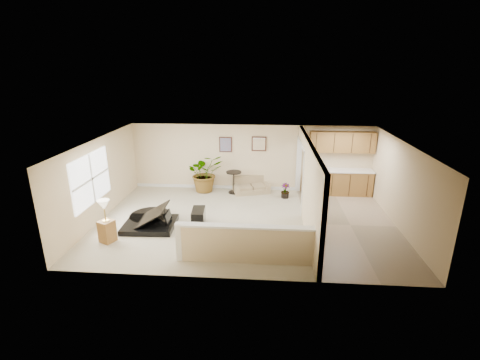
# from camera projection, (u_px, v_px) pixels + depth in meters

# --- Properties ---
(floor) EXTENTS (9.00, 9.00, 0.00)m
(floor) POSITION_uv_depth(u_px,v_px,m) (246.00, 222.00, 10.67)
(floor) COLOR tan
(floor) RESTS_ON ground
(back_wall) EXTENTS (9.00, 0.04, 2.50)m
(back_wall) POSITION_uv_depth(u_px,v_px,m) (251.00, 158.00, 13.11)
(back_wall) COLOR beige
(back_wall) RESTS_ON floor
(front_wall) EXTENTS (9.00, 0.04, 2.50)m
(front_wall) POSITION_uv_depth(u_px,v_px,m) (238.00, 229.00, 7.44)
(front_wall) COLOR beige
(front_wall) RESTS_ON floor
(left_wall) EXTENTS (0.04, 6.00, 2.50)m
(left_wall) POSITION_uv_depth(u_px,v_px,m) (99.00, 180.00, 10.60)
(left_wall) COLOR beige
(left_wall) RESTS_ON floor
(right_wall) EXTENTS (0.04, 6.00, 2.50)m
(right_wall) POSITION_uv_depth(u_px,v_px,m) (403.00, 187.00, 9.95)
(right_wall) COLOR beige
(right_wall) RESTS_ON floor
(ceiling) EXTENTS (9.00, 6.00, 0.04)m
(ceiling) POSITION_uv_depth(u_px,v_px,m) (246.00, 142.00, 9.88)
(ceiling) COLOR white
(ceiling) RESTS_ON back_wall
(kitchen_vinyl) EXTENTS (2.70, 6.00, 0.01)m
(kitchen_vinyl) POSITION_uv_depth(u_px,v_px,m) (350.00, 225.00, 10.44)
(kitchen_vinyl) COLOR gray
(kitchen_vinyl) RESTS_ON floor
(interior_partition) EXTENTS (0.18, 5.99, 2.50)m
(interior_partition) POSITION_uv_depth(u_px,v_px,m) (307.00, 183.00, 10.40)
(interior_partition) COLOR beige
(interior_partition) RESTS_ON floor
(pony_half_wall) EXTENTS (3.42, 0.22, 1.00)m
(pony_half_wall) POSITION_uv_depth(u_px,v_px,m) (244.00, 243.00, 8.32)
(pony_half_wall) COLOR beige
(pony_half_wall) RESTS_ON floor
(left_window) EXTENTS (0.05, 2.15, 1.45)m
(left_window) POSITION_uv_depth(u_px,v_px,m) (91.00, 179.00, 10.06)
(left_window) COLOR white
(left_window) RESTS_ON left_wall
(wall_art_left) EXTENTS (0.48, 0.04, 0.58)m
(wall_art_left) POSITION_uv_depth(u_px,v_px,m) (226.00, 145.00, 13.00)
(wall_art_left) COLOR #3D2016
(wall_art_left) RESTS_ON back_wall
(wall_mirror) EXTENTS (0.55, 0.04, 0.55)m
(wall_mirror) POSITION_uv_depth(u_px,v_px,m) (259.00, 144.00, 12.89)
(wall_mirror) COLOR #3D2016
(wall_mirror) RESTS_ON back_wall
(kitchen_cabinets) EXTENTS (2.36, 0.65, 2.33)m
(kitchen_cabinets) POSITION_uv_depth(u_px,v_px,m) (337.00, 171.00, 12.75)
(kitchen_cabinets) COLOR #926030
(kitchen_cabinets) RESTS_ON floor
(piano) EXTENTS (1.79, 1.85, 1.40)m
(piano) POSITION_uv_depth(u_px,v_px,m) (149.00, 207.00, 10.28)
(piano) COLOR black
(piano) RESTS_ON floor
(piano_bench) EXTENTS (0.43, 0.76, 0.48)m
(piano_bench) POSITION_uv_depth(u_px,v_px,m) (199.00, 217.00, 10.42)
(piano_bench) COLOR black
(piano_bench) RESTS_ON floor
(loveseat) EXTENTS (1.53, 1.11, 0.76)m
(loveseat) POSITION_uv_depth(u_px,v_px,m) (251.00, 185.00, 13.12)
(loveseat) COLOR #9D8A64
(loveseat) RESTS_ON floor
(accent_table) EXTENTS (0.57, 0.57, 0.83)m
(accent_table) POSITION_uv_depth(u_px,v_px,m) (234.00, 179.00, 12.94)
(accent_table) COLOR black
(accent_table) RESTS_ON floor
(palm_plant) EXTENTS (1.66, 1.57, 1.45)m
(palm_plant) POSITION_uv_depth(u_px,v_px,m) (205.00, 173.00, 13.07)
(palm_plant) COLOR black
(palm_plant) RESTS_ON floor
(small_plant) EXTENTS (0.36, 0.36, 0.54)m
(small_plant) POSITION_uv_depth(u_px,v_px,m) (285.00, 192.00, 12.55)
(small_plant) COLOR black
(small_plant) RESTS_ON floor
(lamp_stand) EXTENTS (0.47, 0.47, 1.21)m
(lamp_stand) POSITION_uv_depth(u_px,v_px,m) (106.00, 224.00, 9.34)
(lamp_stand) COLOR #926030
(lamp_stand) RESTS_ON floor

